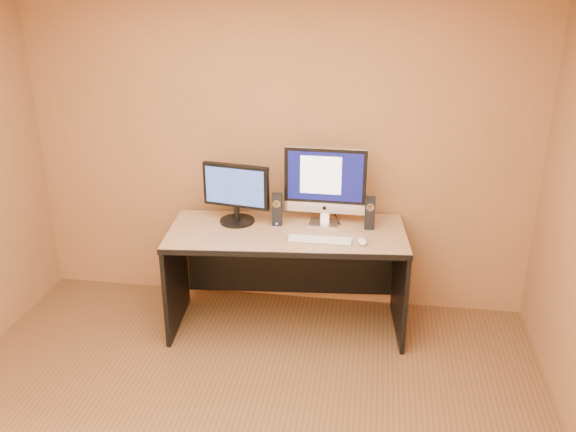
% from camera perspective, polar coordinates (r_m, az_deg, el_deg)
% --- Properties ---
extents(walls, '(4.00, 4.00, 2.60)m').
position_cam_1_polar(walls, '(2.96, -7.24, -4.05)').
color(walls, '#9E613F').
rests_on(walls, ground).
extents(desk, '(1.81, 0.93, 0.81)m').
position_cam_1_polar(desk, '(4.67, -0.11, -5.98)').
color(desk, tan).
rests_on(desk, ground).
extents(imac, '(0.63, 0.24, 0.60)m').
position_cam_1_polar(imac, '(4.53, 3.47, 2.81)').
color(imac, silver).
rests_on(imac, desk).
extents(second_monitor, '(0.56, 0.35, 0.46)m').
position_cam_1_polar(second_monitor, '(4.59, -4.87, 2.07)').
color(second_monitor, black).
rests_on(second_monitor, desk).
extents(speaker_left, '(0.08, 0.08, 0.24)m').
position_cam_1_polar(speaker_left, '(4.57, -1.03, 0.62)').
color(speaker_left, black).
rests_on(speaker_left, desk).
extents(speaker_right, '(0.08, 0.08, 0.24)m').
position_cam_1_polar(speaker_right, '(4.54, 7.66, 0.28)').
color(speaker_right, black).
rests_on(speaker_right, desk).
extents(keyboard, '(0.47, 0.13, 0.02)m').
position_cam_1_polar(keyboard, '(4.33, 2.97, -2.26)').
color(keyboard, silver).
rests_on(keyboard, desk).
extents(mouse, '(0.08, 0.12, 0.04)m').
position_cam_1_polar(mouse, '(4.31, 6.99, -2.37)').
color(mouse, white).
rests_on(mouse, desk).
extents(cable_a, '(0.07, 0.23, 0.01)m').
position_cam_1_polar(cable_a, '(4.71, 4.62, -0.29)').
color(cable_a, black).
rests_on(cable_a, desk).
extents(cable_b, '(0.05, 0.19, 0.01)m').
position_cam_1_polar(cable_b, '(4.77, 3.47, 0.03)').
color(cable_b, black).
rests_on(cable_b, desk).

